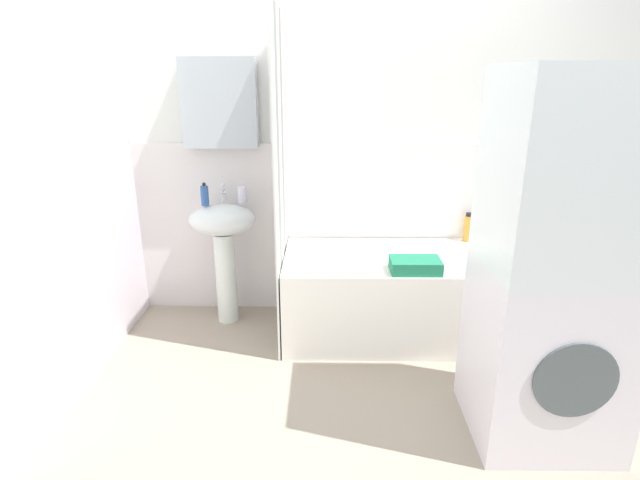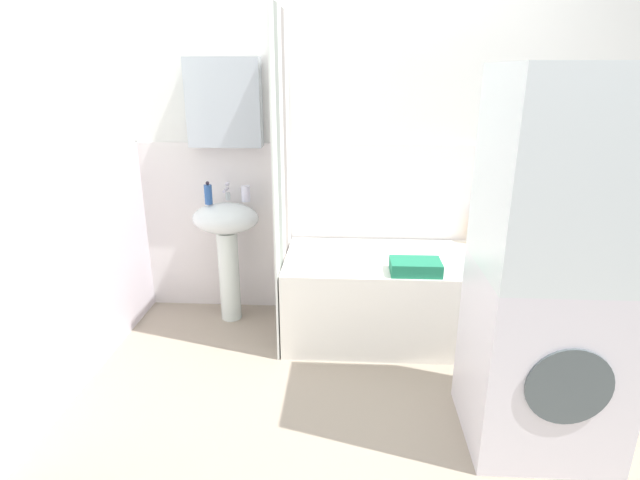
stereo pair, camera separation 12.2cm
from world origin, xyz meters
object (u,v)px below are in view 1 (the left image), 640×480
at_px(towel_folded, 415,265).
at_px(lotion_bottle, 504,230).
at_px(sink, 223,237).
at_px(bathtub, 406,295).
at_px(toothbrush_cup, 242,194).
at_px(shampoo_bottle, 486,229).
at_px(soap_dispenser, 205,195).
at_px(conditioner_bottle, 468,228).
at_px(washer_dryer_stack, 558,267).

bearing_deg(towel_folded, lotion_bottle, 38.41).
height_order(sink, bathtub, sink).
bearing_deg(toothbrush_cup, shampoo_bottle, 1.78).
distance_m(sink, shampoo_bottle, 1.78).
relative_size(sink, lotion_bottle, 4.72).
distance_m(soap_dispenser, lotion_bottle, 2.02).
distance_m(toothbrush_cup, towel_folded, 1.22).
height_order(sink, soap_dispenser, soap_dispenser).
relative_size(sink, bathtub, 0.53).
xyz_separation_m(conditioner_bottle, washer_dryer_stack, (0.05, -1.24, 0.21)).
bearing_deg(shampoo_bottle, washer_dryer_stack, -93.51).
relative_size(soap_dispenser, towel_folded, 0.52).
xyz_separation_m(bathtub, lotion_bottle, (0.69, 0.30, 0.35)).
bearing_deg(washer_dryer_stack, bathtub, 117.88).
bearing_deg(toothbrush_cup, conditioner_bottle, 2.40).
xyz_separation_m(shampoo_bottle, conditioner_bottle, (-0.12, 0.01, 0.01)).
xyz_separation_m(conditioner_bottle, towel_folded, (-0.45, -0.56, -0.06)).
bearing_deg(lotion_bottle, bathtub, -156.56).
bearing_deg(shampoo_bottle, lotion_bottle, 1.05).
height_order(sink, washer_dryer_stack, washer_dryer_stack).
bearing_deg(sink, shampoo_bottle, 4.07).
height_order(soap_dispenser, bathtub, soap_dispenser).
bearing_deg(conditioner_bottle, washer_dryer_stack, -87.88).
height_order(lotion_bottle, conditioner_bottle, conditioner_bottle).
height_order(sink, shampoo_bottle, sink).
height_order(conditioner_bottle, towel_folded, conditioner_bottle).
height_order(sink, conditioner_bottle, sink).
bearing_deg(towel_folded, conditioner_bottle, 51.24).
bearing_deg(lotion_bottle, toothbrush_cup, -178.27).
bearing_deg(lotion_bottle, towel_folded, -141.59).
bearing_deg(soap_dispenser, conditioner_bottle, 5.04).
relative_size(towel_folded, washer_dryer_stack, 0.17).
distance_m(soap_dispenser, toothbrush_cup, 0.25).
height_order(toothbrush_cup, bathtub, toothbrush_cup).
relative_size(toothbrush_cup, washer_dryer_stack, 0.06).
bearing_deg(towel_folded, shampoo_bottle, 43.77).
distance_m(lotion_bottle, conditioner_bottle, 0.24).
bearing_deg(sink, lotion_bottle, 3.88).
relative_size(bathtub, washer_dryer_stack, 0.93).
relative_size(shampoo_bottle, washer_dryer_stack, 0.11).
bearing_deg(soap_dispenser, sink, 8.75).
bearing_deg(sink, soap_dispenser, -171.25).
bearing_deg(toothbrush_cup, bathtub, -12.76).
height_order(soap_dispenser, washer_dryer_stack, washer_dryer_stack).
bearing_deg(conditioner_bottle, towel_folded, -128.76).
bearing_deg(soap_dispenser, bathtub, -6.72).
relative_size(soap_dispenser, washer_dryer_stack, 0.09).
bearing_deg(shampoo_bottle, conditioner_bottle, 173.97).
xyz_separation_m(sink, lotion_bottle, (1.90, 0.13, 0.01)).
xyz_separation_m(bathtub, washer_dryer_stack, (0.49, -0.93, 0.57)).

